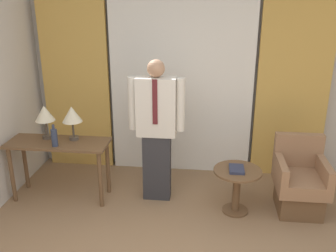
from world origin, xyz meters
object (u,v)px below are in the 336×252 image
armchair (299,183)px  book (237,169)px  table_lamp_right (72,115)px  table_lamp_left (45,114)px  person (157,127)px  desk (59,151)px  side_table (237,183)px  bottle_near_edge (54,137)px

armchair → book: (-0.73, -0.15, 0.21)m
table_lamp_right → book: (1.92, -0.20, -0.49)m
armchair → table_lamp_left: bearing=179.0°
person → armchair: 1.76m
table_lamp_left → table_lamp_right: 0.33m
desk → table_lamp_right: table_lamp_right is taller
side_table → book: (-0.01, -0.01, 0.18)m
armchair → table_lamp_right: bearing=178.9°
bottle_near_edge → armchair: 2.84m
table_lamp_left → book: bearing=-5.1°
table_lamp_right → person: 1.00m
side_table → bottle_near_edge: bearing=-179.3°
desk → side_table: (2.10, -0.10, -0.25)m
table_lamp_right → armchair: size_ratio=0.49×
bottle_near_edge → book: bearing=0.5°
bottle_near_edge → person: person is taller
side_table → table_lamp_left: bearing=175.2°
table_lamp_right → armchair: 2.74m
table_lamp_left → bottle_near_edge: bearing=-49.2°
bottle_near_edge → person: (1.14, 0.25, 0.09)m
table_lamp_right → person: (0.99, 0.03, -0.11)m
desk → table_lamp_left: bearing=151.4°
side_table → table_lamp_right: bearing=174.3°
desk → table_lamp_right: (0.17, 0.09, 0.43)m
table_lamp_left → armchair: table_lamp_left is taller
person → armchair: bearing=-2.7°
desk → armchair: bearing=0.8°
table_lamp_left → person: size_ratio=0.24×
side_table → desk: bearing=177.3°
table_lamp_left → bottle_near_edge: size_ratio=1.58×
desk → side_table: 2.12m
bottle_near_edge → book: (2.06, 0.02, -0.29)m
person → table_lamp_left: bearing=-178.8°
armchair → book: size_ratio=3.70×
bottle_near_edge → armchair: size_ratio=0.31×
table_lamp_right → person: person is taller
table_lamp_right → bottle_near_edge: table_lamp_right is taller
table_lamp_left → armchair: (2.98, -0.05, -0.70)m
table_lamp_left → side_table: (2.27, -0.19, -0.67)m
side_table → book: 0.18m
desk → book: (2.08, -0.11, -0.06)m
bottle_near_edge → person: bearing=12.1°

